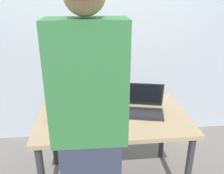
% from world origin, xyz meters
% --- Properties ---
extents(desk, '(1.27, 0.80, 0.75)m').
position_xyz_m(desk, '(0.00, 0.00, 0.66)').
color(desk, '#9E8460').
rests_on(desk, ground).
extents(laptop, '(0.39, 0.34, 0.24)m').
position_xyz_m(laptop, '(0.27, 0.03, 0.81)').
color(laptop, black).
rests_on(laptop, desk).
extents(beer_bottle_amber, '(0.07, 0.07, 0.29)m').
position_xyz_m(beer_bottle_amber, '(-0.45, 0.31, 0.86)').
color(beer_bottle_amber, '#1E5123').
rests_on(beer_bottle_amber, desk).
extents(beer_bottle_brown, '(0.07, 0.07, 0.32)m').
position_xyz_m(beer_bottle_brown, '(-0.48, 0.19, 0.87)').
color(beer_bottle_brown, brown).
rests_on(beer_bottle_brown, desk).
extents(beer_bottle_dark, '(0.07, 0.07, 0.30)m').
position_xyz_m(beer_bottle_dark, '(-0.35, 0.25, 0.86)').
color(beer_bottle_dark, '#333333').
rests_on(beer_bottle_dark, desk).
extents(beer_bottle_green, '(0.07, 0.07, 0.31)m').
position_xyz_m(beer_bottle_green, '(-0.55, 0.25, 0.87)').
color(beer_bottle_green, '#472B14').
rests_on(beer_bottle_green, desk).
extents(person_figure, '(0.42, 0.29, 1.85)m').
position_xyz_m(person_figure, '(-0.20, -0.61, 0.95)').
color(person_figure, '#2D3347').
rests_on(person_figure, ground).
extents(coffee_mug, '(0.11, 0.07, 0.08)m').
position_xyz_m(coffee_mug, '(-0.50, -0.06, 0.79)').
color(coffee_mug, '#19598C').
rests_on(coffee_mug, desk).
extents(back_wall, '(6.00, 0.10, 2.60)m').
position_xyz_m(back_wall, '(0.00, 0.94, 1.30)').
color(back_wall, '#99A3AD').
rests_on(back_wall, ground).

